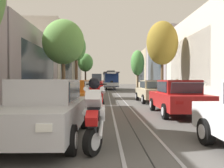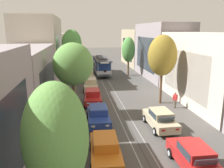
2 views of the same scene
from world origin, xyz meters
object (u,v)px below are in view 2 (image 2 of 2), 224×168
(parked_car_beige_sixth_left, at_px, (88,76))
(parked_car_red_second_right, at_px, (194,157))
(parked_car_silver_far_left, at_px, (88,70))
(street_tree_kerb_left_near, at_px, (56,140))
(parked_car_beige_mid_right, at_px, (160,119))
(pedestrian_on_left_pavement, at_px, (175,99))
(street_tree_kerb_left_mid, at_px, (72,44))
(street_tree_kerb_left_second, at_px, (73,65))
(parked_car_orange_second_left, at_px, (105,149))
(street_tree_kerb_right_mid, at_px, (128,50))
(parked_car_red_fourth_left, at_px, (93,97))
(street_tree_kerb_left_fourth, at_px, (74,45))
(street_tree_kerb_right_second, at_px, (162,56))
(parked_car_blue_mid_left, at_px, (98,115))
(cable_car_trolley, at_px, (101,65))
(parked_car_beige_fifth_left, at_px, (91,84))

(parked_car_beige_sixth_left, height_order, parked_car_red_second_right, same)
(parked_car_silver_far_left, bearing_deg, street_tree_kerb_left_near, -93.99)
(parked_car_beige_mid_right, distance_m, pedestrian_on_left_pavement, 5.63)
(parked_car_beige_sixth_left, xyz_separation_m, street_tree_kerb_left_near, (-2.29, -28.80, 3.53))
(parked_car_beige_mid_right, bearing_deg, parked_car_red_second_right, -90.83)
(parked_car_beige_mid_right, height_order, street_tree_kerb_left_mid, street_tree_kerb_left_mid)
(parked_car_beige_sixth_left, bearing_deg, street_tree_kerb_left_second, -97.20)
(street_tree_kerb_left_mid, bearing_deg, pedestrian_on_left_pavement, -44.94)
(parked_car_orange_second_left, distance_m, parked_car_silver_far_left, 29.18)
(street_tree_kerb_left_second, xyz_separation_m, street_tree_kerb_right_mid, (9.27, 18.71, -0.36))
(parked_car_orange_second_left, height_order, street_tree_kerb_right_mid, street_tree_kerb_right_mid)
(parked_car_red_fourth_left, distance_m, parked_car_silver_far_left, 17.56)
(street_tree_kerb_left_fourth, distance_m, street_tree_kerb_right_second, 24.54)
(street_tree_kerb_left_mid, distance_m, street_tree_kerb_right_mid, 12.15)
(parked_car_red_fourth_left, distance_m, street_tree_kerb_right_mid, 17.31)
(parked_car_blue_mid_left, height_order, cable_car_trolley, cable_car_trolley)
(street_tree_kerb_left_fourth, bearing_deg, street_tree_kerb_left_near, -90.07)
(parked_car_beige_fifth_left, height_order, street_tree_kerb_right_mid, street_tree_kerb_right_mid)
(parked_car_beige_sixth_left, bearing_deg, parked_car_red_fourth_left, -90.07)
(pedestrian_on_left_pavement, bearing_deg, street_tree_kerb_left_mid, 135.06)
(parked_car_beige_sixth_left, height_order, street_tree_kerb_right_second, street_tree_kerb_right_second)
(parked_car_red_fourth_left, bearing_deg, parked_car_red_second_right, -68.97)
(parked_car_red_second_right, relative_size, street_tree_kerb_left_second, 0.63)
(parked_car_beige_sixth_left, xyz_separation_m, street_tree_kerb_left_mid, (-2.30, -3.90, 5.31))
(street_tree_kerb_left_fourth, height_order, street_tree_kerb_right_second, street_tree_kerb_right_second)
(street_tree_kerb_left_fourth, bearing_deg, parked_car_orange_second_left, -86.06)
(parked_car_beige_fifth_left, distance_m, parked_car_beige_sixth_left, 6.00)
(parked_car_blue_mid_left, height_order, street_tree_kerb_left_mid, street_tree_kerb_left_mid)
(parked_car_beige_fifth_left, xyz_separation_m, cable_car_trolley, (2.58, 11.25, 0.86))
(parked_car_red_fourth_left, bearing_deg, parked_car_orange_second_left, -89.72)
(pedestrian_on_left_pavement, bearing_deg, parked_car_beige_mid_right, -125.83)
(parked_car_silver_far_left, relative_size, pedestrian_on_left_pavement, 2.55)
(cable_car_trolley, bearing_deg, parked_car_red_fourth_left, -98.89)
(parked_car_blue_mid_left, height_order, parked_car_beige_mid_right, same)
(parked_car_blue_mid_left, relative_size, street_tree_kerb_right_second, 0.58)
(parked_car_red_second_right, height_order, pedestrian_on_left_pavement, pedestrian_on_left_pavement)
(parked_car_red_fourth_left, relative_size, parked_car_beige_fifth_left, 1.00)
(parked_car_red_fourth_left, distance_m, street_tree_kerb_left_near, 17.46)
(parked_car_beige_fifth_left, height_order, street_tree_kerb_left_second, street_tree_kerb_left_second)
(parked_car_orange_second_left, relative_size, street_tree_kerb_right_second, 0.58)
(parked_car_red_second_right, xyz_separation_m, street_tree_kerb_left_fourth, (-7.32, 34.81, 4.35))
(parked_car_blue_mid_left, distance_m, street_tree_kerb_left_near, 11.95)
(parked_car_silver_far_left, bearing_deg, parked_car_red_second_right, -80.85)
(street_tree_kerb_left_near, relative_size, cable_car_trolley, 0.70)
(parked_car_beige_fifth_left, height_order, street_tree_kerb_left_fourth, street_tree_kerb_left_fourth)
(cable_car_trolley, bearing_deg, parked_car_red_second_right, -85.44)
(street_tree_kerb_left_second, height_order, cable_car_trolley, street_tree_kerb_left_second)
(parked_car_blue_mid_left, height_order, parked_car_silver_far_left, same)
(street_tree_kerb_left_second, distance_m, street_tree_kerb_right_mid, 20.88)
(street_tree_kerb_left_second, xyz_separation_m, street_tree_kerb_right_second, (9.45, 2.54, 0.37))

